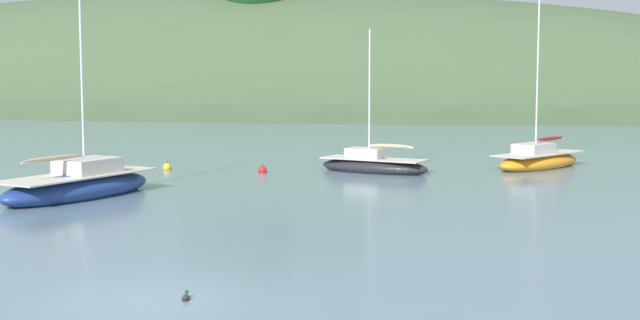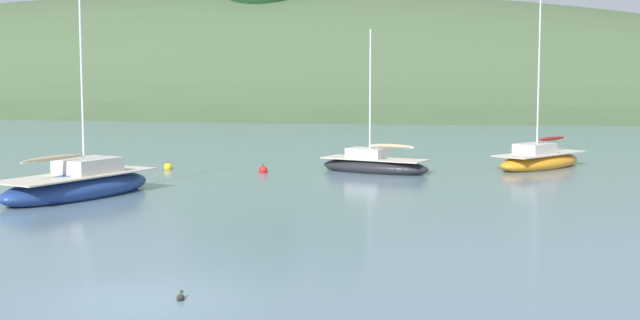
% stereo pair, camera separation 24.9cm
% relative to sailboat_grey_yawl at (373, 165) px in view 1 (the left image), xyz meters
% --- Properties ---
extents(ground_plane, '(400.00, 400.00, 0.00)m').
position_rel_sailboat_grey_yawl_xyz_m(ground_plane, '(-1.52, -26.09, -0.37)').
color(ground_plane, slate).
extents(far_shoreline_hill, '(150.00, 36.00, 31.25)m').
position_rel_sailboat_grey_yawl_xyz_m(far_shoreline_hill, '(-26.43, 54.75, -0.24)').
color(far_shoreline_hill, '#425638').
rests_on(far_shoreline_hill, ground).
extents(sailboat_grey_yawl, '(6.13, 3.62, 7.40)m').
position_rel_sailboat_grey_yawl_xyz_m(sailboat_grey_yawl, '(0.00, 0.00, 0.00)').
color(sailboat_grey_yawl, '#232328').
rests_on(sailboat_grey_yawl, ground).
extents(sailboat_black_sloop, '(5.49, 6.59, 9.18)m').
position_rel_sailboat_grey_yawl_xyz_m(sailboat_black_sloop, '(8.25, 3.68, 0.04)').
color(sailboat_black_sloop, orange).
rests_on(sailboat_black_sloop, ground).
extents(sailboat_cream_ketch, '(4.99, 8.23, 9.72)m').
position_rel_sailboat_grey_yawl_xyz_m(sailboat_cream_ketch, '(-10.57, -11.15, 0.09)').
color(sailboat_cream_ketch, navy).
rests_on(sailboat_cream_ketch, ground).
extents(mooring_buoy_outer, '(0.44, 0.44, 0.54)m').
position_rel_sailboat_grey_yawl_xyz_m(mooring_buoy_outer, '(-10.66, -1.02, -0.25)').
color(mooring_buoy_outer, yellow).
rests_on(mooring_buoy_outer, ground).
extents(mooring_buoy_inner, '(0.44, 0.44, 0.54)m').
position_rel_sailboat_grey_yawl_xyz_m(mooring_buoy_inner, '(-15.25, 1.10, -0.25)').
color(mooring_buoy_inner, yellow).
rests_on(mooring_buoy_inner, ground).
extents(mooring_buoy_channel, '(0.44, 0.44, 0.54)m').
position_rel_sailboat_grey_yawl_xyz_m(mooring_buoy_channel, '(-5.44, -1.39, -0.25)').
color(mooring_buoy_channel, red).
rests_on(mooring_buoy_channel, ground).
extents(duck_lone_right, '(0.24, 0.43, 0.24)m').
position_rel_sailboat_grey_yawl_xyz_m(duck_lone_right, '(-0.63, -25.81, -0.31)').
color(duck_lone_right, '#2D2823').
rests_on(duck_lone_right, ground).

